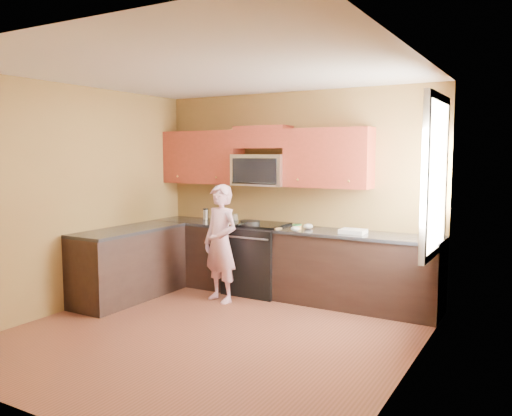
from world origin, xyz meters
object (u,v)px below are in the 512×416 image
Objects in this scene: stove at (257,258)px; butter_tub at (297,229)px; microwave at (262,185)px; frying_pan at (250,225)px; woman at (221,243)px; travel_mug at (206,219)px.

butter_tub is at bearing -4.07° from stove.
microwave reaches higher than stove.
frying_pan reaches higher than butter_tub.
stove is at bearing 96.48° from frying_pan.
microwave is at bearing 164.61° from butter_tub.
butter_tub is (0.61, -0.04, 0.45)m from stove.
woman is 12.84× the size of butter_tub.
stove is 0.64× the size of woman.
stove is 1.25× the size of microwave.
travel_mug is (-1.59, 0.23, 0.00)m from butter_tub.
microwave is (0.00, 0.12, 0.97)m from stove.
travel_mug is at bearing 161.50° from frying_pan.
frying_pan is at bearing -165.05° from butter_tub.
stove is 0.98m from microwave.
travel_mug is (-0.99, 0.39, -0.03)m from frying_pan.
microwave is 6.54× the size of butter_tub.
woman reaches higher than frying_pan.
woman reaches higher than stove.
travel_mug reaches higher than stove.
travel_mug reaches higher than butter_tub.
stove is 2.09× the size of frying_pan.
stove is 1.09m from travel_mug.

